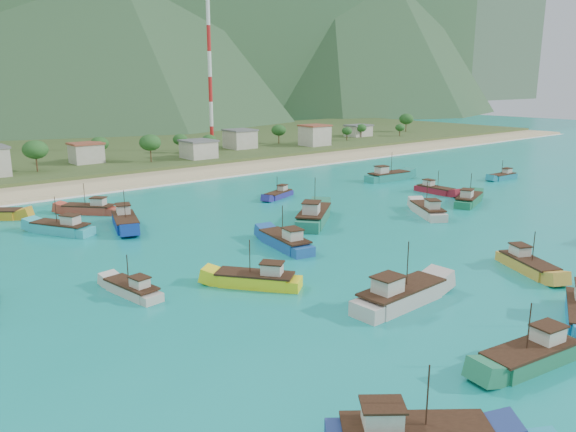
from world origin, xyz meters
TOP-DOWN VIEW (x-y plane):
  - ground at (0.00, 0.00)m, footprint 600.00×600.00m
  - beach at (0.00, 79.00)m, footprint 400.00×18.00m
  - land at (0.00, 140.00)m, footprint 400.00×110.00m
  - surf_line at (0.00, 69.50)m, footprint 400.00×2.50m
  - village at (5.48, 102.54)m, footprint 210.58×24.65m
  - vegetation at (-10.73, 102.29)m, footprint 279.67×25.75m
  - radio_tower at (37.82, 108.00)m, footprint 1.20×1.20m
  - boat_2 at (-32.55, 41.57)m, footprint 8.02×11.00m
  - boat_5 at (-35.25, 9.49)m, footprint 3.85×8.89m
  - boat_6 at (-22.69, 2.53)m, footprint 8.75×10.11m
  - boat_7 at (-13.99, -12.08)m, footprint 12.69×4.12m
  - boat_9 at (22.78, 11.59)m, footprint 8.70×11.04m
  - boat_10 at (11.89, 41.25)m, footprint 8.71×5.28m
  - boat_11 at (45.38, 40.12)m, footprint 12.59×4.83m
  - boat_12 at (7.52, -15.33)m, footprint 7.10×10.20m
  - boat_17 at (-23.08, 38.69)m, footprint 6.86×12.12m
  - boat_18 at (-15.76, -27.89)m, footprint 11.01×4.80m
  - boat_19 at (-10.00, 12.52)m, footprint 5.14×11.60m
  - boat_20 at (-23.92, 52.36)m, footprint 9.04×9.70m
  - boat_21 at (36.84, 12.22)m, footprint 11.47×6.88m
  - boat_24 at (68.84, 23.16)m, footprint 8.90×3.02m
  - boat_25 at (3.01, 20.66)m, footprint 13.43×11.84m
  - boat_28 at (41.00, 23.25)m, footprint 2.95×9.30m

SIDE VIEW (x-z plane):
  - ground at x=0.00m, z-range 0.00..0.00m
  - beach at x=0.00m, z-range -0.60..0.60m
  - land at x=0.00m, z-range -1.20..1.20m
  - surf_line at x=0.00m, z-range -0.04..0.04m
  - boat_10 at x=11.89m, z-range -1.97..2.98m
  - boat_5 at x=-35.25m, z-range -2.01..3.07m
  - boat_24 at x=68.84m, z-range -2.04..3.15m
  - boat_28 at x=41.00m, z-range -2.13..3.33m
  - boat_12 at x=7.52m, z-range -2.26..3.61m
  - boat_20 at x=-23.92m, z-range -2.32..3.74m
  - boat_6 at x=-22.69m, z-range -2.35..3.79m
  - boat_18 at x=-15.76m, z-range -2.40..3.90m
  - boat_2 at x=-32.55m, z-range -2.42..3.96m
  - boat_21 at x=36.84m, z-range -2.47..4.05m
  - boat_9 at x=22.78m, z-range -2.47..4.05m
  - boat_19 at x=-10.00m, z-range -2.50..4.12m
  - boat_17 at x=-23.08m, z-range -2.58..4.29m
  - boat_11 at x=45.38m, z-range -2.70..4.56m
  - boat_7 at x=-13.99m, z-range -2.76..4.68m
  - boat_25 at x=3.01m, z-range -3.00..5.20m
  - village at x=5.48m, z-range 1.21..7.89m
  - vegetation at x=-10.73m, z-range 0.82..9.71m
  - radio_tower at x=37.82m, z-range 1.60..48.24m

